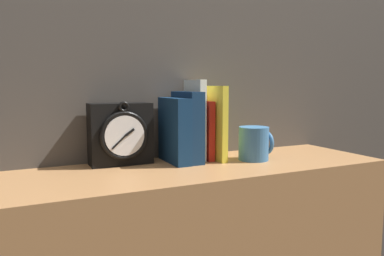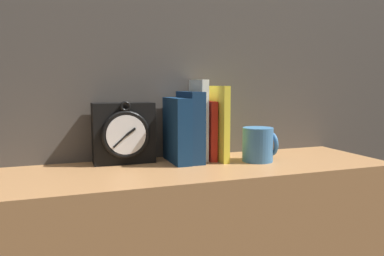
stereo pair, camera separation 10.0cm
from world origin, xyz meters
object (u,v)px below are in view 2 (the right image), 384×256
object	(u,v)px
book_slot1_navy	(190,127)
mug	(259,144)
book_slot0_navy	(177,130)
book_slot4_yellow	(216,123)
clock	(124,133)
book_slot2_white	(199,120)
book_slot3_red	(207,130)

from	to	relation	value
book_slot1_navy	mug	world-z (taller)	book_slot1_navy
book_slot0_navy	book_slot4_yellow	distance (m)	0.12
clock	mug	size ratio (longest dim) A/B	1.80
clock	book_slot2_white	size ratio (longest dim) A/B	0.75
book_slot4_yellow	mug	world-z (taller)	book_slot4_yellow
book_slot4_yellow	mug	size ratio (longest dim) A/B	2.21
clock	book_slot1_navy	world-z (taller)	book_slot1_navy
book_slot4_yellow	clock	bearing A→B (deg)	172.15
book_slot2_white	mug	distance (m)	0.19
book_slot3_red	book_slot1_navy	bearing A→B (deg)	-166.47
clock	mug	bearing A→B (deg)	-16.00
book_slot3_red	mug	size ratio (longest dim) A/B	1.76
book_slot0_navy	book_slot2_white	world-z (taller)	book_slot2_white
book_slot2_white	book_slot4_yellow	bearing A→B (deg)	-22.57
book_slot0_navy	book_slot4_yellow	bearing A→B (deg)	-0.53
clock	mug	distance (m)	0.39
book_slot0_navy	book_slot3_red	size ratio (longest dim) A/B	1.06
book_slot1_navy	book_slot3_red	bearing A→B (deg)	13.53
book_slot1_navy	mug	xyz separation A→B (m)	(0.18, -0.07, -0.05)
book_slot3_red	mug	bearing A→B (deg)	-33.96
book_slot2_white	mug	bearing A→B (deg)	-30.51
clock	book_slot0_navy	bearing A→B (deg)	-13.80
clock	mug	xyz separation A→B (m)	(0.37, -0.11, -0.04)
clock	book_slot1_navy	distance (m)	0.19
book_slot0_navy	book_slot2_white	distance (m)	0.08
book_slot2_white	book_slot1_navy	bearing A→B (deg)	-151.87
book_slot3_red	mug	distance (m)	0.16
book_slot1_navy	book_slot3_red	distance (m)	0.06
book_slot2_white	mug	size ratio (longest dim) A/B	2.39
book_slot4_yellow	book_slot3_red	bearing A→B (deg)	145.44
book_slot2_white	book_slot3_red	size ratio (longest dim) A/B	1.36
book_slot3_red	book_slot4_yellow	bearing A→B (deg)	-34.56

